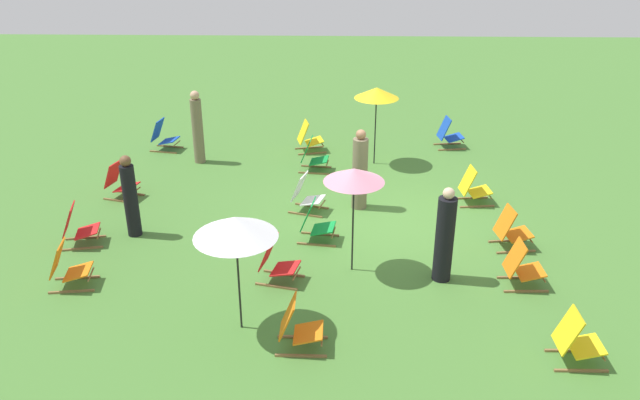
# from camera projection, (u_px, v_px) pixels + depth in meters

# --- Properties ---
(ground_plane) EXTENTS (40.00, 40.00, 0.00)m
(ground_plane) POSITION_uv_depth(u_px,v_px,m) (378.00, 223.00, 13.08)
(ground_plane) COLOR #477A33
(deckchair_0) EXTENTS (0.64, 0.85, 0.83)m
(deckchair_0) POSITION_uv_depth(u_px,v_px,m) (277.00, 262.00, 10.93)
(deckchair_0) COLOR olive
(deckchair_0) RESTS_ON ground
(deckchair_1) EXTENTS (0.58, 0.82, 0.83)m
(deckchair_1) POSITION_uv_depth(u_px,v_px,m) (511.00, 230.00, 11.99)
(deckchair_1) COLOR olive
(deckchair_1) RESTS_ON ground
(deckchair_2) EXTENTS (0.68, 0.87, 0.83)m
(deckchair_2) POSITION_uv_depth(u_px,v_px,m) (306.00, 195.00, 13.42)
(deckchair_2) COLOR olive
(deckchair_2) RESTS_ON ground
(deckchair_3) EXTENTS (0.58, 0.82, 0.83)m
(deckchair_3) POSITION_uv_depth(u_px,v_px,m) (315.00, 223.00, 12.25)
(deckchair_3) COLOR olive
(deckchair_3) RESTS_ON ground
(deckchair_4) EXTENTS (0.58, 0.82, 0.83)m
(deckchair_4) POSITION_uv_depth(u_px,v_px,m) (449.00, 134.00, 16.92)
(deckchair_4) COLOR olive
(deckchair_4) RESTS_ON ground
(deckchair_5) EXTENTS (0.60, 0.83, 0.83)m
(deckchair_5) POSITION_uv_depth(u_px,v_px,m) (163.00, 137.00, 16.76)
(deckchair_5) COLOR olive
(deckchair_5) RESTS_ON ground
(deckchair_6) EXTENTS (0.62, 0.84, 0.83)m
(deckchair_6) POSITION_uv_depth(u_px,v_px,m) (78.00, 227.00, 12.10)
(deckchair_6) COLOR olive
(deckchair_6) RESTS_ON ground
(deckchair_7) EXTENTS (0.64, 0.85, 0.83)m
(deckchair_7) POSITION_uv_depth(u_px,v_px,m) (309.00, 138.00, 16.64)
(deckchair_7) COLOR olive
(deckchair_7) RESTS_ON ground
(deckchair_8) EXTENTS (0.67, 0.86, 0.83)m
(deckchair_8) POSITION_uv_depth(u_px,v_px,m) (120.00, 182.00, 14.04)
(deckchair_8) COLOR olive
(deckchair_8) RESTS_ON ground
(deckchair_9) EXTENTS (0.50, 0.78, 0.83)m
(deckchair_9) POSITION_uv_depth(u_px,v_px,m) (522.00, 267.00, 10.79)
(deckchair_9) COLOR olive
(deckchair_9) RESTS_ON ground
(deckchair_10) EXTENTS (0.57, 0.82, 0.83)m
(deckchair_10) POSITION_uv_depth(u_px,v_px,m) (68.00, 267.00, 10.78)
(deckchair_10) COLOR olive
(deckchair_10) RESTS_ON ground
(deckchair_11) EXTENTS (0.56, 0.81, 0.83)m
(deckchair_11) POSITION_uv_depth(u_px,v_px,m) (473.00, 188.00, 13.77)
(deckchair_11) COLOR olive
(deckchair_11) RESTS_ON ground
(deckchair_12) EXTENTS (0.56, 0.81, 0.83)m
(deckchair_12) POSITION_uv_depth(u_px,v_px,m) (313.00, 156.00, 15.45)
(deckchair_12) COLOR olive
(deckchair_12) RESTS_ON ground
(deckchair_13) EXTENTS (0.49, 0.76, 0.83)m
(deckchair_13) POSITION_uv_depth(u_px,v_px,m) (298.00, 327.00, 9.27)
(deckchair_13) COLOR olive
(deckchair_13) RESTS_ON ground
(deckchair_14) EXTENTS (0.49, 0.76, 0.83)m
(deckchair_14) POSITION_uv_depth(u_px,v_px,m) (576.00, 341.00, 8.98)
(deckchair_14) COLOR olive
(deckchair_14) RESTS_ON ground
(umbrella_0) EXTENTS (1.04, 1.04, 1.96)m
(umbrella_0) POSITION_uv_depth(u_px,v_px,m) (354.00, 175.00, 10.64)
(umbrella_0) COLOR black
(umbrella_0) RESTS_ON ground
(umbrella_1) EXTENTS (1.08, 1.08, 1.96)m
(umbrella_1) POSITION_uv_depth(u_px,v_px,m) (377.00, 93.00, 15.26)
(umbrella_1) COLOR black
(umbrella_1) RESTS_ON ground
(umbrella_2) EXTENTS (1.24, 1.24, 1.92)m
(umbrella_2) POSITION_uv_depth(u_px,v_px,m) (235.00, 227.00, 9.12)
(umbrella_2) COLOR black
(umbrella_2) RESTS_ON ground
(person_0) EXTENTS (0.33, 0.33, 1.84)m
(person_0) POSITION_uv_depth(u_px,v_px,m) (198.00, 128.00, 15.75)
(person_0) COLOR #72664C
(person_0) RESTS_ON ground
(person_1) EXTENTS (0.39, 0.39, 1.76)m
(person_1) POSITION_uv_depth(u_px,v_px,m) (360.00, 172.00, 13.39)
(person_1) COLOR #72664C
(person_1) RESTS_ON ground
(person_2) EXTENTS (0.44, 0.44, 1.74)m
(person_2) POSITION_uv_depth(u_px,v_px,m) (445.00, 237.00, 10.80)
(person_2) COLOR black
(person_2) RESTS_ON ground
(person_3) EXTENTS (0.34, 0.34, 1.67)m
(person_3) POSITION_uv_depth(u_px,v_px,m) (130.00, 198.00, 12.28)
(person_3) COLOR black
(person_3) RESTS_ON ground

